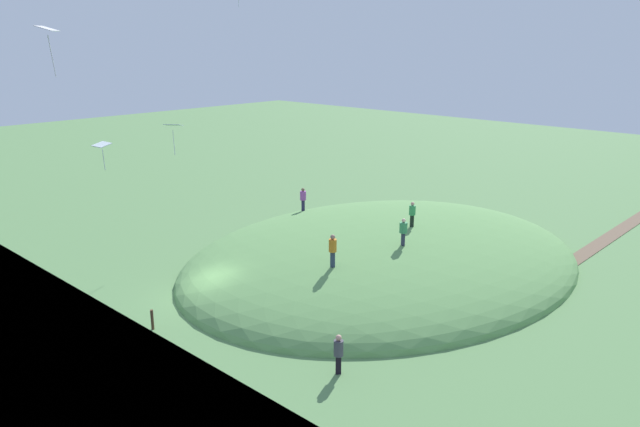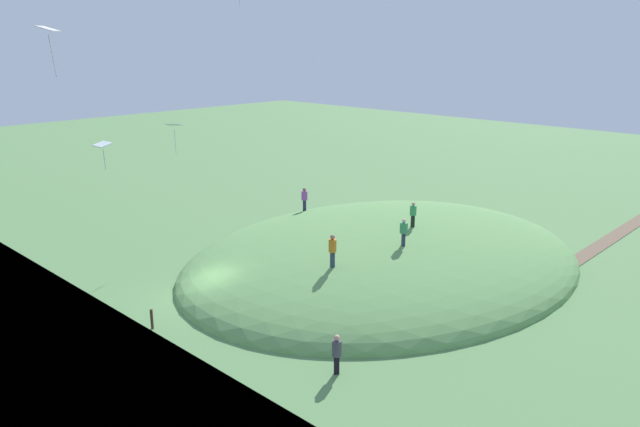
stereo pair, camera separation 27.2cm
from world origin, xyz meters
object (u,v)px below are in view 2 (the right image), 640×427
at_px(person_walking_path, 333,247).
at_px(person_watching_kites, 404,229).
at_px(mooring_post, 152,319).
at_px(kite_4, 103,145).
at_px(kite_1, 48,31).
at_px(person_near_shore, 337,350).
at_px(person_with_child, 413,212).
at_px(person_on_hilltop, 304,197).
at_px(kite_6, 175,126).

distance_m(person_walking_path, person_watching_kites, 5.05).
height_order(person_watching_kites, mooring_post, person_watching_kites).
bearing_deg(person_watching_kites, kite_4, -101.81).
bearing_deg(person_watching_kites, kite_1, -94.65).
bearing_deg(person_near_shore, person_with_child, 64.63).
relative_size(person_on_hilltop, kite_6, 0.84).
xyz_separation_m(person_near_shore, kite_1, (-4.29, 14.39, 12.75)).
height_order(person_walking_path, kite_6, kite_6).
relative_size(person_with_child, person_watching_kites, 1.00).
xyz_separation_m(kite_6, mooring_post, (-8.37, -9.88, -7.55)).
bearing_deg(person_with_child, mooring_post, 19.23).
distance_m(person_with_child, mooring_post, 17.33).
xyz_separation_m(kite_4, mooring_post, (-1.29, -5.88, -7.62)).
relative_size(person_watching_kites, kite_4, 1.11).
height_order(person_on_hilltop, person_watching_kites, person_watching_kites).
xyz_separation_m(person_walking_path, person_near_shore, (-5.57, -5.39, -1.84)).
relative_size(person_watching_kites, mooring_post, 1.59).
bearing_deg(kite_1, person_watching_kites, -33.95).
distance_m(kite_4, kite_6, 8.13).
height_order(kite_4, kite_6, kite_4).
height_order(person_with_child, person_near_shore, person_with_child).
height_order(person_walking_path, person_on_hilltop, person_walking_path).
relative_size(person_with_child, mooring_post, 1.59).
xyz_separation_m(person_walking_path, person_watching_kites, (4.95, -0.97, 0.08)).
bearing_deg(kite_4, person_with_child, -30.26).
bearing_deg(person_watching_kites, person_on_hilltop, -166.49).
bearing_deg(kite_1, person_on_hilltop, 4.19).
height_order(person_walking_path, mooring_post, person_walking_path).
height_order(person_on_hilltop, kite_1, kite_1).
bearing_deg(person_near_shore, person_walking_path, 84.86).
xyz_separation_m(person_with_child, person_on_hilltop, (-0.05, 9.62, -0.72)).
height_order(person_walking_path, kite_1, kite_1).
bearing_deg(person_near_shore, kite_6, 115.31).
relative_size(kite_1, kite_6, 1.14).
height_order(person_on_hilltop, kite_4, kite_4).
relative_size(person_near_shore, person_watching_kites, 1.12).
relative_size(person_near_shore, kite_6, 0.87).
distance_m(person_near_shore, person_watching_kites, 11.57).
height_order(person_walking_path, person_watching_kites, person_watching_kites).
distance_m(kite_6, mooring_post, 14.99).
height_order(person_on_hilltop, mooring_post, person_on_hilltop).
distance_m(person_with_child, kite_4, 18.67).
distance_m(person_watching_kites, kite_1, 20.88).
bearing_deg(person_with_child, person_walking_path, 34.77).
bearing_deg(person_watching_kites, person_with_child, 146.48).
height_order(person_on_hilltop, kite_6, kite_6).
height_order(person_near_shore, person_on_hilltop, person_on_hilltop).
xyz_separation_m(person_with_child, person_watching_kites, (-3.24, -1.66, -0.07)).
bearing_deg(kite_1, kite_6, 26.40).
bearing_deg(kite_4, kite_1, -163.14).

